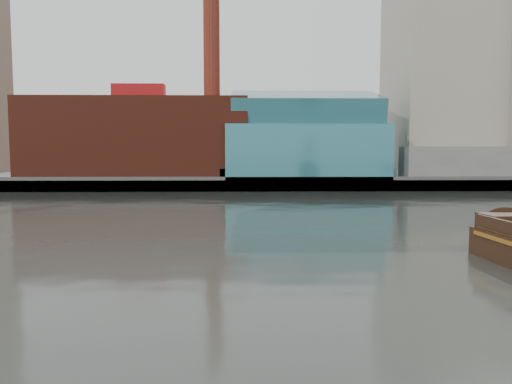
{
  "coord_description": "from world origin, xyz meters",
  "views": [
    {
      "loc": [
        -1.7,
        -26.09,
        7.39
      ],
      "look_at": [
        -0.73,
        13.9,
        4.0
      ],
      "focal_mm": 35.0,
      "sensor_mm": 36.0,
      "label": 1
    }
  ],
  "objects": [
    {
      "name": "promenade_far",
      "position": [
        0.0,
        92.0,
        1.0
      ],
      "size": [
        220.0,
        60.0,
        2.0
      ],
      "primitive_type": "cube",
      "color": "slate",
      "rests_on": "ground"
    },
    {
      "name": "ground",
      "position": [
        0.0,
        0.0,
        0.0
      ],
      "size": [
        400.0,
        400.0,
        0.0
      ],
      "primitive_type": "plane",
      "color": "#292C27",
      "rests_on": "ground"
    },
    {
      "name": "seawall",
      "position": [
        0.0,
        62.5,
        1.3
      ],
      "size": [
        220.0,
        1.0,
        2.6
      ],
      "primitive_type": "cube",
      "color": "#4C4C49",
      "rests_on": "ground"
    },
    {
      "name": "skyline",
      "position": [
        5.21,
        84.56,
        24.55
      ],
      "size": [
        149.0,
        45.0,
        62.0
      ],
      "color": "brown",
      "rests_on": "promenade_far"
    }
  ]
}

